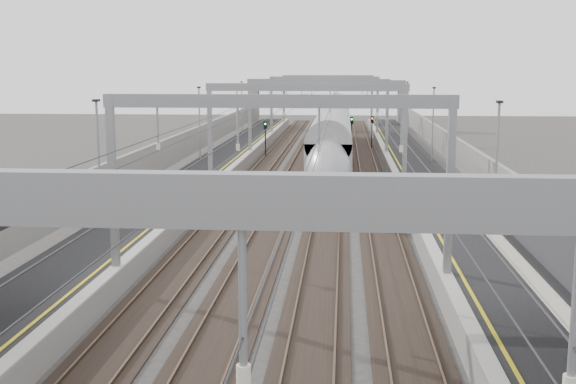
# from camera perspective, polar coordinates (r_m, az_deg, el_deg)

# --- Properties ---
(platform_left) EXTENTS (4.00, 120.00, 1.00)m
(platform_left) POSITION_cam_1_polar(r_m,az_deg,el_deg) (51.07, -7.37, 0.61)
(platform_left) COLOR black
(platform_left) RESTS_ON ground
(platform_right) EXTENTS (4.00, 120.00, 1.00)m
(platform_right) POSITION_cam_1_polar(r_m,az_deg,el_deg) (50.31, 10.77, 0.38)
(platform_right) COLOR black
(platform_right) RESTS_ON ground
(tracks) EXTENTS (11.40, 140.00, 0.20)m
(tracks) POSITION_cam_1_polar(r_m,az_deg,el_deg) (50.13, 1.63, -0.01)
(tracks) COLOR black
(tracks) RESTS_ON ground
(overhead_line) EXTENTS (13.00, 140.00, 6.60)m
(overhead_line) POSITION_cam_1_polar(r_m,az_deg,el_deg) (56.07, 2.00, 7.29)
(overhead_line) COLOR gray
(overhead_line) RESTS_ON platform_left
(overbridge) EXTENTS (22.00, 2.20, 6.90)m
(overbridge) POSITION_cam_1_polar(r_m,az_deg,el_deg) (104.43, 3.16, 7.95)
(overbridge) COLOR gray
(overbridge) RESTS_ON ground
(wall_left) EXTENTS (0.30, 120.00, 3.20)m
(wall_left) POSITION_cam_1_polar(r_m,az_deg,el_deg) (51.66, -10.87, 1.85)
(wall_left) COLOR gray
(wall_left) RESTS_ON ground
(wall_right) EXTENTS (0.30, 120.00, 3.20)m
(wall_right) POSITION_cam_1_polar(r_m,az_deg,el_deg) (50.60, 14.42, 1.56)
(wall_right) COLOR gray
(wall_right) RESTS_ON ground
(train) EXTENTS (2.83, 51.49, 4.46)m
(train) POSITION_cam_1_polar(r_m,az_deg,el_deg) (63.66, 3.62, 3.99)
(train) COLOR #9D160E
(train) RESTS_ON ground
(signal_green) EXTENTS (0.32, 0.32, 3.48)m
(signal_green) POSITION_cam_1_polar(r_m,az_deg,el_deg) (70.15, -1.80, 4.73)
(signal_green) COLOR black
(signal_green) RESTS_ON ground
(signal_red_near) EXTENTS (0.32, 0.32, 3.48)m
(signal_red_near) POSITION_cam_1_polar(r_m,az_deg,el_deg) (76.81, 5.05, 5.13)
(signal_red_near) COLOR black
(signal_red_near) RESTS_ON ground
(signal_red_far) EXTENTS (0.32, 0.32, 3.48)m
(signal_red_far) POSITION_cam_1_polar(r_m,az_deg,el_deg) (78.34, 6.65, 5.19)
(signal_red_far) COLOR black
(signal_red_far) RESTS_ON ground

